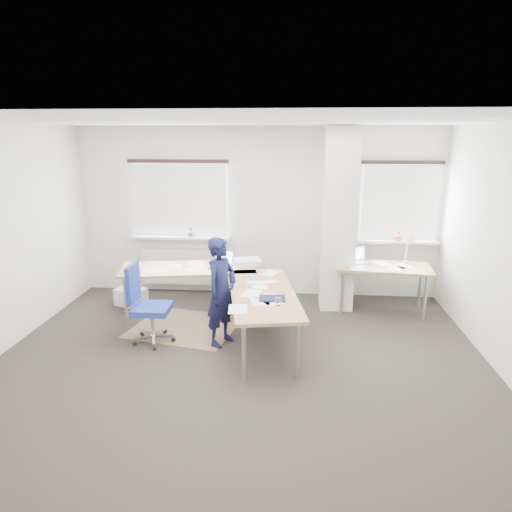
# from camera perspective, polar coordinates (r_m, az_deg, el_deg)

# --- Properties ---
(ground) EXTENTS (6.00, 6.00, 0.00)m
(ground) POSITION_cam_1_polar(r_m,az_deg,el_deg) (5.70, -2.01, -12.92)
(ground) COLOR #292421
(ground) RESTS_ON ground
(room_shell) EXTENTS (6.04, 5.04, 2.82)m
(room_shell) POSITION_cam_1_polar(r_m,az_deg,el_deg) (5.55, 0.27, 5.44)
(room_shell) COLOR beige
(room_shell) RESTS_ON ground
(floor_mat) EXTENTS (1.63, 1.46, 0.01)m
(floor_mat) POSITION_cam_1_polar(r_m,az_deg,el_deg) (6.67, -8.85, -8.74)
(floor_mat) COLOR brown
(floor_mat) RESTS_ON ground
(white_crate) EXTENTS (0.53, 0.45, 0.27)m
(white_crate) POSITION_cam_1_polar(r_m,az_deg,el_deg) (7.64, -15.35, -4.94)
(white_crate) COLOR white
(white_crate) RESTS_ON ground
(desk_main) EXTENTS (2.82, 2.63, 0.96)m
(desk_main) POSITION_cam_1_polar(r_m,az_deg,el_deg) (6.38, -3.80, -3.09)
(desk_main) COLOR #A27745
(desk_main) RESTS_ON ground
(desk_side) EXTENTS (1.47, 0.85, 1.22)m
(desk_side) POSITION_cam_1_polar(r_m,az_deg,el_deg) (7.22, 15.63, -1.51)
(desk_side) COLOR #A27745
(desk_side) RESTS_ON ground
(task_chair) EXTENTS (0.57, 0.56, 1.06)m
(task_chair) POSITION_cam_1_polar(r_m,az_deg,el_deg) (6.21, -13.13, -7.88)
(task_chair) COLOR navy
(task_chair) RESTS_ON ground
(person) EXTENTS (0.54, 0.62, 1.43)m
(person) POSITION_cam_1_polar(r_m,az_deg,el_deg) (5.88, -4.35, -4.48)
(person) COLOR black
(person) RESTS_ON ground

